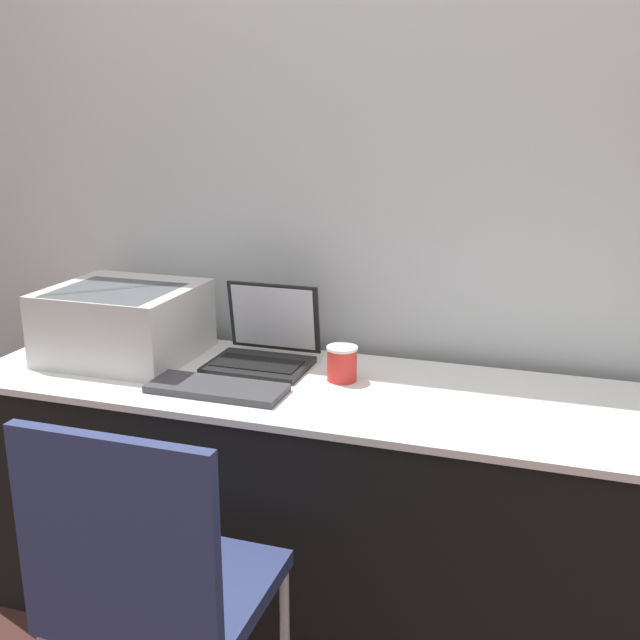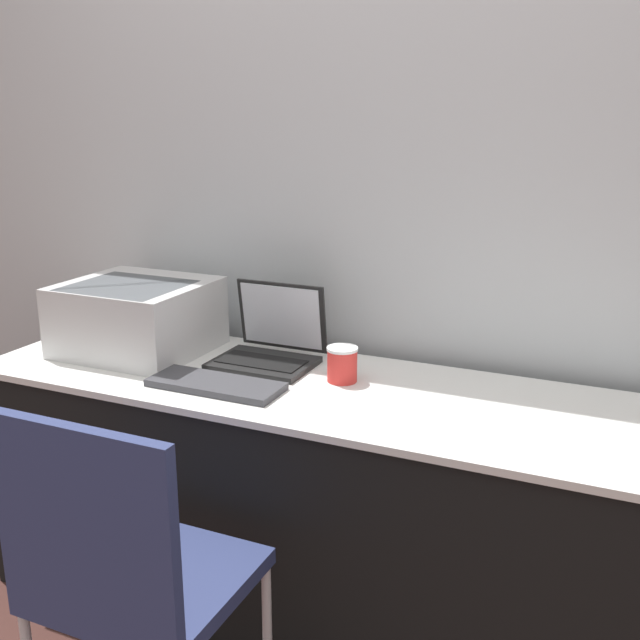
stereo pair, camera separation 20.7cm
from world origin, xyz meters
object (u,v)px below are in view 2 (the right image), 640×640
(laptop_left, at_px, (270,346))
(coffee_cup, at_px, (342,364))
(external_keyboard, at_px, (216,385))
(chair, at_px, (125,566))
(printer, at_px, (137,314))

(laptop_left, xyz_separation_m, coffee_cup, (0.26, -0.07, -0.00))
(external_keyboard, height_order, chair, chair)
(printer, height_order, chair, printer)
(external_keyboard, relative_size, coffee_cup, 3.77)
(laptop_left, bearing_deg, external_keyboard, -97.25)
(chair, bearing_deg, printer, 124.49)
(printer, xyz_separation_m, external_keyboard, (0.40, -0.19, -0.11))
(external_keyboard, relative_size, chair, 0.42)
(external_keyboard, xyz_separation_m, coffee_cup, (0.30, 0.19, 0.04))
(laptop_left, height_order, coffee_cup, laptop_left)
(chair, bearing_deg, laptop_left, 94.26)
(laptop_left, xyz_separation_m, external_keyboard, (-0.03, -0.26, -0.04))
(coffee_cup, bearing_deg, chair, -105.77)
(laptop_left, bearing_deg, chair, -85.74)
(printer, relative_size, coffee_cup, 4.27)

